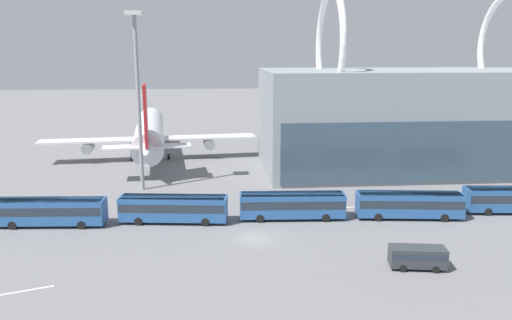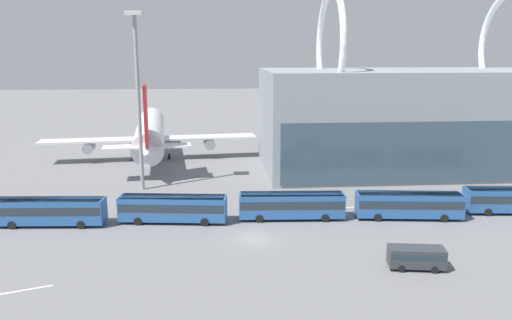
{
  "view_description": "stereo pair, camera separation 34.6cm",
  "coord_description": "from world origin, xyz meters",
  "px_view_note": "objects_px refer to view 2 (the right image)",
  "views": [
    {
      "loc": [
        -4.28,
        -52.07,
        20.45
      ],
      "look_at": [
        2.07,
        22.06,
        4.0
      ],
      "focal_mm": 35.0,
      "sensor_mm": 36.0,
      "label": 1
    },
    {
      "loc": [
        -3.94,
        -52.1,
        20.45
      ],
      "look_at": [
        2.07,
        22.06,
        4.0
      ],
      "focal_mm": 35.0,
      "sensor_mm": 36.0,
      "label": 2
    }
  ],
  "objects_px": {
    "shuttle_bus_1": "(173,207)",
    "airliner_at_gate_far": "(391,129)",
    "airliner_at_gate_near": "(150,133)",
    "shuttle_bus_2": "(292,204)",
    "shuttle_bus_0": "(50,210)",
    "shuttle_bus_3": "(409,204)",
    "service_van_foreground": "(416,256)",
    "floodlight_mast": "(137,80)"
  },
  "relations": [
    {
      "from": "shuttle_bus_3",
      "to": "airliner_at_gate_near",
      "type": "bearing_deg",
      "value": 140.23
    },
    {
      "from": "airliner_at_gate_far",
      "to": "shuttle_bus_1",
      "type": "distance_m",
      "value": 54.12
    },
    {
      "from": "shuttle_bus_0",
      "to": "shuttle_bus_3",
      "type": "xyz_separation_m",
      "value": [
        43.41,
        -1.0,
        0.0
      ]
    },
    {
      "from": "shuttle_bus_0",
      "to": "shuttle_bus_1",
      "type": "xyz_separation_m",
      "value": [
        14.47,
        -0.03,
        0.0
      ]
    },
    {
      "from": "shuttle_bus_3",
      "to": "service_van_foreground",
      "type": "height_order",
      "value": "shuttle_bus_3"
    },
    {
      "from": "shuttle_bus_1",
      "to": "airliner_at_gate_far",
      "type": "bearing_deg",
      "value": 49.36
    },
    {
      "from": "service_van_foreground",
      "to": "airliner_at_gate_near",
      "type": "bearing_deg",
      "value": 130.17
    },
    {
      "from": "shuttle_bus_0",
      "to": "shuttle_bus_3",
      "type": "distance_m",
      "value": 43.42
    },
    {
      "from": "shuttle_bus_0",
      "to": "floodlight_mast",
      "type": "distance_m",
      "value": 22.61
    },
    {
      "from": "shuttle_bus_0",
      "to": "floodlight_mast",
      "type": "xyz_separation_m",
      "value": [
        8.72,
        15.15,
        14.34
      ]
    },
    {
      "from": "shuttle_bus_0",
      "to": "airliner_at_gate_near",
      "type": "bearing_deg",
      "value": 82.68
    },
    {
      "from": "shuttle_bus_1",
      "to": "shuttle_bus_3",
      "type": "xyz_separation_m",
      "value": [
        28.94,
        -0.97,
        0.0
      ]
    },
    {
      "from": "airliner_at_gate_near",
      "to": "shuttle_bus_3",
      "type": "distance_m",
      "value": 52.35
    },
    {
      "from": "airliner_at_gate_near",
      "to": "shuttle_bus_2",
      "type": "bearing_deg",
      "value": -155.28
    },
    {
      "from": "shuttle_bus_0",
      "to": "airliner_at_gate_far",
      "type": "bearing_deg",
      "value": 37.84
    },
    {
      "from": "airliner_at_gate_far",
      "to": "shuttle_bus_0",
      "type": "relative_size",
      "value": 3.11
    },
    {
      "from": "shuttle_bus_3",
      "to": "floodlight_mast",
      "type": "distance_m",
      "value": 40.86
    },
    {
      "from": "airliner_at_gate_far",
      "to": "shuttle_bus_1",
      "type": "relative_size",
      "value": 3.09
    },
    {
      "from": "shuttle_bus_1",
      "to": "floodlight_mast",
      "type": "height_order",
      "value": "floodlight_mast"
    },
    {
      "from": "airliner_at_gate_near",
      "to": "airliner_at_gate_far",
      "type": "xyz_separation_m",
      "value": [
        46.96,
        -0.21,
        0.2
      ]
    },
    {
      "from": "airliner_at_gate_far",
      "to": "shuttle_bus_0",
      "type": "xyz_separation_m",
      "value": [
        -54.24,
        -36.54,
        -3.3
      ]
    },
    {
      "from": "airliner_at_gate_near",
      "to": "airliner_at_gate_far",
      "type": "distance_m",
      "value": 46.96
    },
    {
      "from": "shuttle_bus_0",
      "to": "floodlight_mast",
      "type": "relative_size",
      "value": 0.51
    },
    {
      "from": "airliner_at_gate_near",
      "to": "shuttle_bus_1",
      "type": "distance_m",
      "value": 37.6
    },
    {
      "from": "airliner_at_gate_far",
      "to": "floodlight_mast",
      "type": "height_order",
      "value": "floodlight_mast"
    },
    {
      "from": "airliner_at_gate_near",
      "to": "shuttle_bus_0",
      "type": "relative_size",
      "value": 3.38
    },
    {
      "from": "airliner_at_gate_near",
      "to": "floodlight_mast",
      "type": "relative_size",
      "value": 1.71
    },
    {
      "from": "airliner_at_gate_far",
      "to": "shuttle_bus_0",
      "type": "bearing_deg",
      "value": 115.4
    },
    {
      "from": "airliner_at_gate_far",
      "to": "service_van_foreground",
      "type": "distance_m",
      "value": 54.15
    },
    {
      "from": "shuttle_bus_0",
      "to": "shuttle_bus_2",
      "type": "height_order",
      "value": "same"
    },
    {
      "from": "service_van_foreground",
      "to": "shuttle_bus_3",
      "type": "bearing_deg",
      "value": 80.43
    },
    {
      "from": "shuttle_bus_1",
      "to": "shuttle_bus_3",
      "type": "distance_m",
      "value": 28.95
    },
    {
      "from": "airliner_at_gate_far",
      "to": "floodlight_mast",
      "type": "xyz_separation_m",
      "value": [
        -45.52,
        -21.39,
        11.04
      ]
    },
    {
      "from": "airliner_at_gate_near",
      "to": "shuttle_bus_0",
      "type": "distance_m",
      "value": 37.59
    },
    {
      "from": "airliner_at_gate_near",
      "to": "service_van_foreground",
      "type": "distance_m",
      "value": 60.77
    },
    {
      "from": "airliner_at_gate_near",
      "to": "shuttle_bus_2",
      "type": "height_order",
      "value": "airliner_at_gate_near"
    },
    {
      "from": "airliner_at_gate_far",
      "to": "shuttle_bus_2",
      "type": "bearing_deg",
      "value": 136.75
    },
    {
      "from": "airliner_at_gate_far",
      "to": "shuttle_bus_1",
      "type": "height_order",
      "value": "airliner_at_gate_far"
    },
    {
      "from": "airliner_at_gate_near",
      "to": "service_van_foreground",
      "type": "xyz_separation_m",
      "value": [
        31.37,
        -51.92,
        -3.75
      ]
    },
    {
      "from": "airliner_at_gate_far",
      "to": "shuttle_bus_1",
      "type": "bearing_deg",
      "value": 124.03
    },
    {
      "from": "airliner_at_gate_near",
      "to": "floodlight_mast",
      "type": "height_order",
      "value": "floodlight_mast"
    },
    {
      "from": "service_van_foreground",
      "to": "shuttle_bus_0",
      "type": "bearing_deg",
      "value": 167.61
    }
  ]
}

